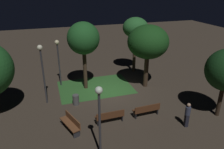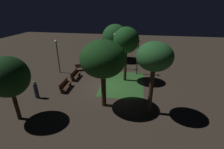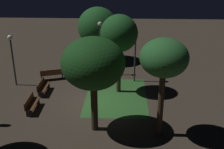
# 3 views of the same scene
# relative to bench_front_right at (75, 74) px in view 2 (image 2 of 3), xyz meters

# --- Properties ---
(ground_plane) EXTENTS (60.00, 60.00, 0.00)m
(ground_plane) POSITION_rel_bench_front_right_xyz_m (1.25, 3.90, -0.48)
(ground_plane) COLOR #3D3328
(grass_lawn) EXTENTS (6.02, 4.16, 0.01)m
(grass_lawn) POSITION_rel_bench_front_right_xyz_m (0.32, 5.21, -0.48)
(grass_lawn) COLOR #2D6028
(grass_lawn) RESTS_ON ground
(bench_front_right) EXTENTS (1.81, 0.51, 0.88)m
(bench_front_right) POSITION_rel_bench_front_right_xyz_m (0.00, 0.00, 0.00)
(bench_front_right) COLOR #512D19
(bench_front_right) RESTS_ON ground
(bench_corner) EXTENTS (1.81, 0.54, 0.88)m
(bench_corner) POSITION_rel_bench_front_right_xyz_m (2.51, 0.00, 0.00)
(bench_corner) COLOR #512D19
(bench_corner) RESTS_ON ground
(bench_near_trees) EXTENTS (1.05, 1.86, 0.88)m
(bench_near_trees) POSITION_rel_bench_front_right_xyz_m (-2.41, 0.05, 0.00)
(bench_near_trees) COLOR brown
(bench_near_trees) RESTS_ON ground
(tree_tall_center) EXTENTS (2.37, 2.37, 5.30)m
(tree_tall_center) POSITION_rel_bench_front_right_xyz_m (4.84, 7.62, 3.79)
(tree_tall_center) COLOR #38281C
(tree_tall_center) RESTS_ON ground
(tree_near_wall) EXTENTS (3.27, 3.27, 5.22)m
(tree_near_wall) POSITION_rel_bench_front_right_xyz_m (4.44, 4.15, 3.36)
(tree_near_wall) COLOR #38281C
(tree_near_wall) RESTS_ON ground
(tree_back_right) EXTENTS (2.50, 2.50, 5.50)m
(tree_back_right) POSITION_rel_bench_front_right_xyz_m (-0.47, 5.33, 3.71)
(tree_back_right) COLOR #38281C
(tree_back_right) RESTS_ON ground
(tree_left_canopy) EXTENTS (3.58, 3.58, 5.01)m
(tree_left_canopy) POSITION_rel_bench_front_right_xyz_m (-7.14, 3.26, 2.74)
(tree_left_canopy) COLOR #423021
(tree_left_canopy) RESTS_ON ground
(tree_lawn_side) EXTENTS (2.56, 2.56, 4.55)m
(tree_lawn_side) POSITION_rel_bench_front_right_xyz_m (7.07, -1.33, 2.74)
(tree_lawn_side) COLOR #2D2116
(tree_lawn_side) RESTS_ON ground
(lamp_post_plaza_west) EXTENTS (0.36, 0.36, 4.38)m
(lamp_post_plaza_west) POSITION_rel_bench_front_right_xyz_m (-3.68, 3.78, 2.51)
(lamp_post_plaza_west) COLOR #333338
(lamp_post_plaza_west) RESTS_ON ground
(lamp_post_path_center) EXTENTS (0.36, 0.36, 3.98)m
(lamp_post_path_center) POSITION_rel_bench_front_right_xyz_m (-2.41, 6.51, 2.27)
(lamp_post_path_center) COLOR #333338
(lamp_post_path_center) RESTS_ON ground
(lamp_post_plaza_east) EXTENTS (0.36, 0.36, 3.86)m
(lamp_post_plaza_east) POSITION_rel_bench_front_right_xyz_m (-1.25, -2.41, 2.20)
(lamp_post_plaza_east) COLOR #333338
(lamp_post_plaza_east) RESTS_ON ground
(trash_bin) EXTENTS (0.45, 0.45, 0.76)m
(trash_bin) POSITION_rel_bench_front_right_xyz_m (-1.68, 2.90, -0.10)
(trash_bin) COLOR #4C4C4C
(trash_bin) RESTS_ON ground
(pedestrian) EXTENTS (0.32, 0.32, 1.61)m
(pedestrian) POSITION_rel_bench_front_right_xyz_m (4.35, -1.73, 0.37)
(pedestrian) COLOR black
(pedestrian) RESTS_ON ground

